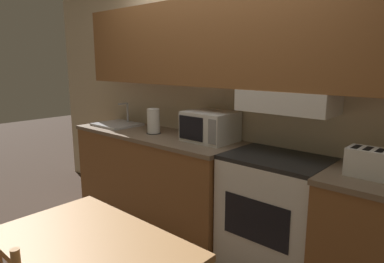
% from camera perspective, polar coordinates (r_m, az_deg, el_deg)
% --- Properties ---
extents(ground_plane, '(16.00, 16.00, 0.00)m').
position_cam_1_polar(ground_plane, '(3.48, 5.58, -16.22)').
color(ground_plane, '#3D2D23').
extents(wall_back, '(5.60, 0.38, 2.55)m').
position_cam_1_polar(wall_back, '(3.02, 5.59, 9.73)').
color(wall_back, beige).
rests_on(wall_back, ground_plane).
extents(lower_counter_main, '(1.88, 0.61, 0.93)m').
position_cam_1_polar(lower_counter_main, '(3.51, -6.13, -7.70)').
color(lower_counter_main, brown).
rests_on(lower_counter_main, ground_plane).
extents(lower_counter_right_stub, '(0.59, 0.61, 0.93)m').
position_cam_1_polar(lower_counter_right_stub, '(2.54, 27.27, -16.81)').
color(lower_counter_right_stub, brown).
rests_on(lower_counter_right_stub, ground_plane).
extents(stove_range, '(0.74, 0.55, 0.93)m').
position_cam_1_polar(stove_range, '(2.76, 13.49, -13.45)').
color(stove_range, white).
rests_on(stove_range, ground_plane).
extents(microwave, '(0.43, 0.36, 0.26)m').
position_cam_1_polar(microwave, '(3.00, 3.03, 0.86)').
color(microwave, white).
rests_on(microwave, lower_counter_main).
extents(toaster, '(0.30, 0.18, 0.17)m').
position_cam_1_polar(toaster, '(2.34, 27.91, -4.66)').
color(toaster, white).
rests_on(toaster, lower_counter_right_stub).
extents(sink_basin, '(0.46, 0.40, 0.24)m').
position_cam_1_polar(sink_basin, '(3.85, -12.37, 1.24)').
color(sink_basin, '#B7BABF').
rests_on(sink_basin, lower_counter_main).
extents(paper_towel_roll, '(0.14, 0.14, 0.24)m').
position_cam_1_polar(paper_towel_roll, '(3.34, -6.44, 1.72)').
color(paper_towel_roll, black).
rests_on(paper_towel_roll, lower_counter_main).
extents(dining_table, '(1.07, 0.65, 0.74)m').
position_cam_1_polar(dining_table, '(1.91, -16.33, -20.23)').
color(dining_table, '#B27F4C').
rests_on(dining_table, ground_plane).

